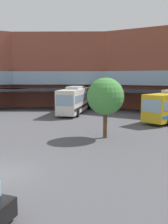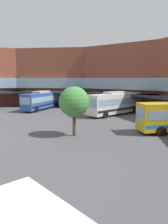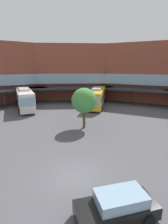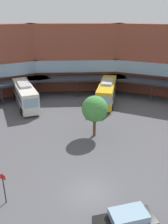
{
  "view_description": "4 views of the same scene",
  "coord_description": "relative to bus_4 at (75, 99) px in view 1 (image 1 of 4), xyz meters",
  "views": [
    {
      "loc": [
        10.73,
        -8.87,
        5.44
      ],
      "look_at": [
        0.94,
        7.81,
        2.62
      ],
      "focal_mm": 39.51,
      "sensor_mm": 36.0,
      "label": 1
    },
    {
      "loc": [
        23.12,
        2.29,
        6.12
      ],
      "look_at": [
        -1.56,
        13.02,
        2.03
      ],
      "focal_mm": 35.24,
      "sensor_mm": 36.0,
      "label": 2
    },
    {
      "loc": [
        -0.15,
        -11.45,
        8.02
      ],
      "look_at": [
        1.43,
        9.48,
        2.45
      ],
      "focal_mm": 28.01,
      "sensor_mm": 36.0,
      "label": 3
    },
    {
      "loc": [
        -1.65,
        -16.28,
        14.39
      ],
      "look_at": [
        0.28,
        11.64,
        2.86
      ],
      "focal_mm": 37.96,
      "sensor_mm": 36.0,
      "label": 4
    }
  ],
  "objects": [
    {
      "name": "bus_4",
      "position": [
        0.0,
        0.0,
        0.0
      ],
      "size": [
        6.04,
        11.57,
        3.96
      ],
      "rotation": [
        0.0,
        0.0,
        5.04
      ],
      "color": "silver",
      "rests_on": "ground"
    },
    {
      "name": "plaza_tree",
      "position": [
        10.46,
        -11.5,
        1.68
      ],
      "size": [
        3.24,
        3.24,
        5.33
      ],
      "color": "brown",
      "rests_on": "ground"
    },
    {
      "name": "station_building",
      "position": [
        8.94,
        -4.36,
        4.21
      ],
      "size": [
        71.9,
        44.69,
        12.89
      ],
      "color": "brown",
      "rests_on": "ground"
    }
  ]
}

